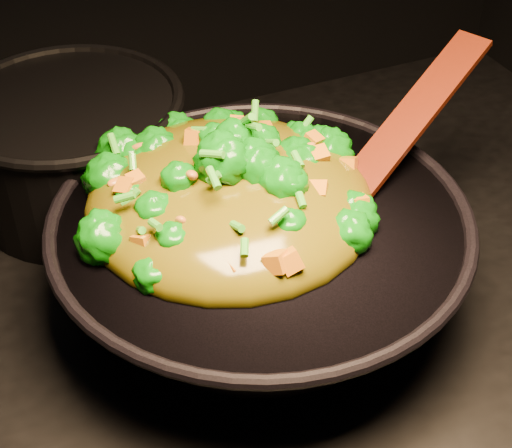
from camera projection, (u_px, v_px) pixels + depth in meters
name	position (u px, v px, depth m)	size (l,w,h in m)	color
wok	(260.00, 261.00, 0.76)	(0.38, 0.38, 0.11)	black
stir_fry	(229.00, 166.00, 0.71)	(0.27, 0.27, 0.09)	#0C6F07
spatula	(408.00, 123.00, 0.77)	(0.25, 0.04, 0.01)	#3A1707
back_pot	(75.00, 149.00, 0.88)	(0.24, 0.24, 0.14)	black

